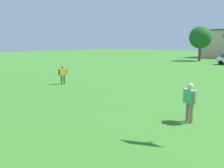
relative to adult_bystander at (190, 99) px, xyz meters
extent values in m
cylinder|color=#8C7259|center=(0.11, -0.06, -0.60)|extent=(0.16, 0.16, 0.84)
cylinder|color=#8C7259|center=(-0.11, 0.06, -0.60)|extent=(0.16, 0.16, 0.84)
cube|color=#4CB266|center=(0.00, 0.00, 0.12)|extent=(0.64, 0.55, 0.60)
cylinder|color=beige|center=(0.30, -0.17, 0.14)|extent=(0.12, 0.12, 0.56)
cylinder|color=beige|center=(-0.30, 0.17, 0.14)|extent=(0.12, 0.12, 0.56)
sphere|color=beige|center=(0.00, 0.00, 0.57)|extent=(0.26, 0.26, 0.26)
cylinder|color=#4C4C51|center=(-12.56, 3.83, -0.65)|extent=(0.14, 0.14, 0.75)
cylinder|color=#4C4C51|center=(-12.45, 4.03, -0.65)|extent=(0.14, 0.14, 0.75)
cube|color=yellow|center=(-12.51, 3.93, 0.00)|extent=(0.49, 0.58, 0.53)
cylinder|color=brown|center=(-12.65, 3.66, 0.01)|extent=(0.11, 0.11, 0.50)
cylinder|color=brown|center=(-12.36, 4.21, 0.01)|extent=(0.11, 0.11, 0.50)
sphere|color=brown|center=(-12.51, 3.93, 0.40)|extent=(0.24, 0.24, 0.24)
cylinder|color=black|center=(-7.99, 33.64, -0.70)|extent=(0.64, 0.22, 0.64)
cylinder|color=black|center=(-7.99, 31.84, -0.70)|extent=(0.64, 0.22, 0.64)
cylinder|color=brown|center=(-13.77, 38.59, 0.27)|extent=(0.48, 0.48, 2.59)
sphere|color=#1E5B23|center=(-13.77, 38.59, 3.30)|extent=(4.08, 4.08, 4.08)
camera|label=1|loc=(4.41, -11.20, 2.46)|focal=43.66mm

